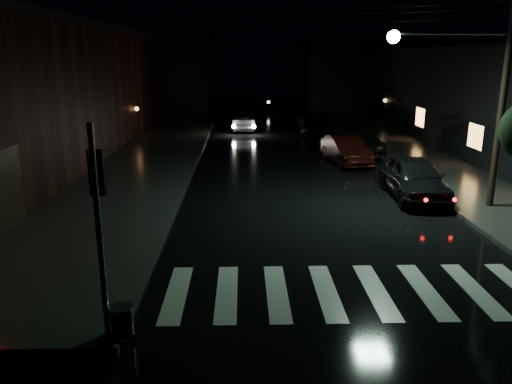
{
  "coord_description": "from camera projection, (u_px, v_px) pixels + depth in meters",
  "views": [
    {
      "loc": [
        0.41,
        -10.39,
        5.49
      ],
      "look_at": [
        0.79,
        3.8,
        1.6
      ],
      "focal_mm": 35.0,
      "sensor_mm": 36.0,
      "label": 1
    }
  ],
  "objects": [
    {
      "name": "building_far_right",
      "position": [
        367.0,
        74.0,
        54.27
      ],
      "size": [
        14.0,
        10.0,
        7.0
      ],
      "primitive_type": "cube",
      "color": "black",
      "rests_on": "ground"
    },
    {
      "name": "parked_car_c",
      "position": [
        357.0,
        139.0,
        29.19
      ],
      "size": [
        2.66,
        5.51,
        1.55
      ],
      "primitive_type": "imported",
      "rotation": [
        0.0,
        0.0,
        0.1
      ],
      "color": "black",
      "rests_on": "ground"
    },
    {
      "name": "building_left",
      "position": [
        2.0,
        96.0,
        25.65
      ],
      "size": [
        10.0,
        36.0,
        7.0
      ],
      "primitive_type": "cube",
      "color": "black",
      "rests_on": "ground"
    },
    {
      "name": "building_far_left",
      "position": [
        146.0,
        70.0,
        53.53
      ],
      "size": [
        14.0,
        10.0,
        8.0
      ],
      "primitive_type": "cube",
      "color": "black",
      "rests_on": "ground"
    },
    {
      "name": "parked_car_b",
      "position": [
        346.0,
        150.0,
        26.14
      ],
      "size": [
        2.11,
        4.53,
        1.44
      ],
      "primitive_type": "imported",
      "rotation": [
        0.0,
        0.0,
        0.14
      ],
      "color": "black",
      "rests_on": "ground"
    },
    {
      "name": "utility_pole",
      "position": [
        486.0,
        82.0,
        17.22
      ],
      "size": [
        4.92,
        0.44,
        8.0
      ],
      "color": "black",
      "rests_on": "ground"
    },
    {
      "name": "parked_car_a",
      "position": [
        414.0,
        178.0,
        19.72
      ],
      "size": [
        2.11,
        4.86,
        1.63
      ],
      "primitive_type": "imported",
      "rotation": [
        0.0,
        0.0,
        -0.04
      ],
      "color": "black",
      "rests_on": "ground"
    },
    {
      "name": "ground",
      "position": [
        226.0,
        303.0,
        11.46
      ],
      "size": [
        120.0,
        120.0,
        0.0
      ],
      "primitive_type": "plane",
      "color": "black",
      "rests_on": "ground"
    },
    {
      "name": "sidewalk_right",
      "position": [
        433.0,
        167.0,
        25.19
      ],
      "size": [
        4.0,
        44.0,
        0.15
      ],
      "primitive_type": "cube",
      "color": "#282826",
      "rests_on": "ground"
    },
    {
      "name": "crosswalk",
      "position": [
        351.0,
        291.0,
        12.01
      ],
      "size": [
        9.0,
        3.0,
        0.01
      ],
      "primitive_type": "cube",
      "color": "beige",
      "rests_on": "ground"
    },
    {
      "name": "signal_pole_corner",
      "position": [
        111.0,
        268.0,
        9.59
      ],
      "size": [
        0.68,
        0.61,
        4.2
      ],
      "color": "slate",
      "rests_on": "ground"
    },
    {
      "name": "parked_car_d",
      "position": [
        317.0,
        123.0,
        36.17
      ],
      "size": [
        2.59,
        5.46,
        1.5
      ],
      "primitive_type": "imported",
      "rotation": [
        0.0,
        0.0,
        -0.02
      ],
      "color": "black",
      "rests_on": "ground"
    },
    {
      "name": "sidewalk_left",
      "position": [
        134.0,
        168.0,
        24.81
      ],
      "size": [
        6.0,
        44.0,
        0.15
      ],
      "primitive_type": "cube",
      "color": "#282826",
      "rests_on": "ground"
    },
    {
      "name": "oncoming_car",
      "position": [
        244.0,
        120.0,
        37.78
      ],
      "size": [
        1.66,
        4.68,
        1.54
      ],
      "primitive_type": "imported",
      "rotation": [
        0.0,
        0.0,
        3.13
      ],
      "color": "black",
      "rests_on": "ground"
    }
  ]
}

